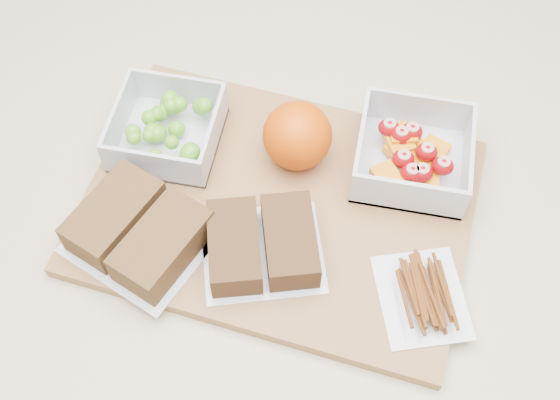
# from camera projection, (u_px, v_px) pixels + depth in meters

# --- Properties ---
(counter) EXTENTS (1.20, 0.90, 0.90)m
(counter) POSITION_uv_depth(u_px,v_px,m) (286.00, 356.00, 1.16)
(counter) COLOR beige
(counter) RESTS_ON ground
(cutting_board) EXTENTS (0.45, 0.34, 0.02)m
(cutting_board) POSITION_uv_depth(u_px,v_px,m) (278.00, 207.00, 0.78)
(cutting_board) COLOR #9A6B3F
(cutting_board) RESTS_ON counter
(grape_container) EXTENTS (0.12, 0.12, 0.05)m
(grape_container) POSITION_uv_depth(u_px,v_px,m) (169.00, 128.00, 0.80)
(grape_container) COLOR silver
(grape_container) RESTS_ON cutting_board
(fruit_container) EXTENTS (0.12, 0.12, 0.05)m
(fruit_container) POSITION_uv_depth(u_px,v_px,m) (412.00, 155.00, 0.78)
(fruit_container) COLOR silver
(fruit_container) RESTS_ON cutting_board
(orange) EXTENTS (0.08, 0.08, 0.08)m
(orange) POSITION_uv_depth(u_px,v_px,m) (297.00, 136.00, 0.77)
(orange) COLOR #D74C05
(orange) RESTS_ON cutting_board
(sandwich_bag_left) EXTENTS (0.17, 0.17, 0.04)m
(sandwich_bag_left) POSITION_uv_depth(u_px,v_px,m) (139.00, 231.00, 0.73)
(sandwich_bag_left) COLOR silver
(sandwich_bag_left) RESTS_ON cutting_board
(sandwich_bag_center) EXTENTS (0.15, 0.14, 0.04)m
(sandwich_bag_center) POSITION_uv_depth(u_px,v_px,m) (262.00, 244.00, 0.73)
(sandwich_bag_center) COLOR silver
(sandwich_bag_center) RESTS_ON cutting_board
(pretzel_bag) EXTENTS (0.12, 0.13, 0.02)m
(pretzel_bag) POSITION_uv_depth(u_px,v_px,m) (423.00, 293.00, 0.71)
(pretzel_bag) COLOR silver
(pretzel_bag) RESTS_ON cutting_board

